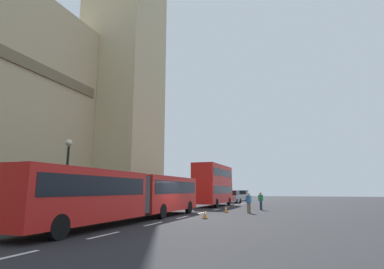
{
  "coord_description": "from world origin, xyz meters",
  "views": [
    {
      "loc": [
        -20.0,
        -8.09,
        1.91
      ],
      "look_at": [
        10.68,
        2.93,
        7.94
      ],
      "focal_mm": 28.14,
      "sensor_mm": 36.0,
      "label": 1
    }
  ],
  "objects_px": {
    "sedan_trailing": "(243,196)",
    "street_lamp": "(67,172)",
    "articulated_bus": "(131,193)",
    "double_decker_bus": "(214,183)",
    "traffic_cone_west": "(205,214)",
    "traffic_cone_middle": "(226,209)",
    "pedestrian_near_cones": "(249,202)",
    "sedan_lead": "(233,197)",
    "pedestrian_by_kerb": "(261,200)"
  },
  "relations": [
    {
      "from": "articulated_bus",
      "to": "street_lamp",
      "type": "bearing_deg",
      "value": 99.45
    },
    {
      "from": "sedan_lead",
      "to": "double_decker_bus",
      "type": "bearing_deg",
      "value": 178.98
    },
    {
      "from": "traffic_cone_west",
      "to": "traffic_cone_middle",
      "type": "bearing_deg",
      "value": -0.07
    },
    {
      "from": "sedan_lead",
      "to": "traffic_cone_middle",
      "type": "xyz_separation_m",
      "value": [
        -19.88,
        -3.65,
        -0.63
      ]
    },
    {
      "from": "traffic_cone_middle",
      "to": "street_lamp",
      "type": "height_order",
      "value": "street_lamp"
    },
    {
      "from": "sedan_trailing",
      "to": "pedestrian_by_kerb",
      "type": "bearing_deg",
      "value": -165.95
    },
    {
      "from": "street_lamp",
      "to": "sedan_trailing",
      "type": "bearing_deg",
      "value": -6.36
    },
    {
      "from": "double_decker_bus",
      "to": "street_lamp",
      "type": "bearing_deg",
      "value": 167.22
    },
    {
      "from": "double_decker_bus",
      "to": "traffic_cone_west",
      "type": "bearing_deg",
      "value": -166.51
    },
    {
      "from": "traffic_cone_middle",
      "to": "street_lamp",
      "type": "relative_size",
      "value": 0.11
    },
    {
      "from": "articulated_bus",
      "to": "sedan_trailing",
      "type": "xyz_separation_m",
      "value": [
        39.0,
        0.07,
        -0.83
      ]
    },
    {
      "from": "articulated_bus",
      "to": "pedestrian_near_cones",
      "type": "xyz_separation_m",
      "value": [
        9.17,
        -5.82,
        -0.83
      ]
    },
    {
      "from": "sedan_lead",
      "to": "traffic_cone_middle",
      "type": "bearing_deg",
      "value": -169.6
    },
    {
      "from": "articulated_bus",
      "to": "traffic_cone_middle",
      "type": "distance_m",
      "value": 10.18
    },
    {
      "from": "articulated_bus",
      "to": "traffic_cone_west",
      "type": "height_order",
      "value": "articulated_bus"
    },
    {
      "from": "sedan_lead",
      "to": "street_lamp",
      "type": "distance_m",
      "value": 30.38
    },
    {
      "from": "articulated_bus",
      "to": "double_decker_bus",
      "type": "distance_m",
      "value": 19.13
    },
    {
      "from": "traffic_cone_middle",
      "to": "sedan_trailing",
      "type": "bearing_deg",
      "value": 7.48
    },
    {
      "from": "articulated_bus",
      "to": "pedestrian_near_cones",
      "type": "height_order",
      "value": "articulated_bus"
    },
    {
      "from": "double_decker_bus",
      "to": "pedestrian_by_kerb",
      "type": "distance_m",
      "value": 8.51
    },
    {
      "from": "traffic_cone_west",
      "to": "street_lamp",
      "type": "relative_size",
      "value": 0.11
    },
    {
      "from": "traffic_cone_west",
      "to": "pedestrian_near_cones",
      "type": "distance_m",
      "value": 6.33
    },
    {
      "from": "street_lamp",
      "to": "pedestrian_by_kerb",
      "type": "distance_m",
      "value": 18.11
    },
    {
      "from": "sedan_trailing",
      "to": "pedestrian_near_cones",
      "type": "height_order",
      "value": "sedan_trailing"
    },
    {
      "from": "articulated_bus",
      "to": "pedestrian_near_cones",
      "type": "relative_size",
      "value": 10.48
    },
    {
      "from": "sedan_trailing",
      "to": "articulated_bus",
      "type": "bearing_deg",
      "value": -179.89
    },
    {
      "from": "articulated_bus",
      "to": "sedan_trailing",
      "type": "height_order",
      "value": "articulated_bus"
    },
    {
      "from": "double_decker_bus",
      "to": "traffic_cone_west",
      "type": "xyz_separation_m",
      "value": [
        -15.91,
        -3.82,
        -2.43
      ]
    },
    {
      "from": "double_decker_bus",
      "to": "sedan_trailing",
      "type": "xyz_separation_m",
      "value": [
        19.89,
        0.07,
        -1.8
      ]
    },
    {
      "from": "articulated_bus",
      "to": "traffic_cone_middle",
      "type": "xyz_separation_m",
      "value": [
        9.32,
        -3.82,
        -1.46
      ]
    },
    {
      "from": "articulated_bus",
      "to": "traffic_cone_middle",
      "type": "relative_size",
      "value": 30.54
    },
    {
      "from": "traffic_cone_middle",
      "to": "pedestrian_by_kerb",
      "type": "bearing_deg",
      "value": -29.48
    },
    {
      "from": "traffic_cone_middle",
      "to": "traffic_cone_west",
      "type": "bearing_deg",
      "value": 179.93
    },
    {
      "from": "sedan_trailing",
      "to": "street_lamp",
      "type": "xyz_separation_m",
      "value": [
        -39.75,
        4.43,
        2.14
      ]
    },
    {
      "from": "articulated_bus",
      "to": "pedestrian_near_cones",
      "type": "distance_m",
      "value": 10.89
    },
    {
      "from": "sedan_lead",
      "to": "articulated_bus",
      "type": "bearing_deg",
      "value": 179.65
    },
    {
      "from": "sedan_lead",
      "to": "traffic_cone_west",
      "type": "height_order",
      "value": "sedan_lead"
    },
    {
      "from": "articulated_bus",
      "to": "double_decker_bus",
      "type": "height_order",
      "value": "double_decker_bus"
    },
    {
      "from": "traffic_cone_west",
      "to": "sedan_trailing",
      "type": "bearing_deg",
      "value": 6.2
    },
    {
      "from": "articulated_bus",
      "to": "traffic_cone_middle",
      "type": "bearing_deg",
      "value": -22.31
    },
    {
      "from": "pedestrian_near_cones",
      "to": "traffic_cone_west",
      "type": "bearing_deg",
      "value": 161.45
    },
    {
      "from": "double_decker_bus",
      "to": "pedestrian_near_cones",
      "type": "xyz_separation_m",
      "value": [
        -9.94,
        -5.82,
        -1.8
      ]
    },
    {
      "from": "sedan_lead",
      "to": "traffic_cone_middle",
      "type": "height_order",
      "value": "sedan_lead"
    },
    {
      "from": "sedan_lead",
      "to": "pedestrian_near_cones",
      "type": "relative_size",
      "value": 2.6
    },
    {
      "from": "sedan_trailing",
      "to": "pedestrian_by_kerb",
      "type": "relative_size",
      "value": 2.6
    },
    {
      "from": "sedan_trailing",
      "to": "sedan_lead",
      "type": "bearing_deg",
      "value": -178.53
    },
    {
      "from": "articulated_bus",
      "to": "sedan_trailing",
      "type": "relative_size",
      "value": 4.03
    },
    {
      "from": "traffic_cone_middle",
      "to": "pedestrian_near_cones",
      "type": "xyz_separation_m",
      "value": [
        -0.15,
        -2.0,
        0.63
      ]
    },
    {
      "from": "double_decker_bus",
      "to": "street_lamp",
      "type": "xyz_separation_m",
      "value": [
        -19.86,
        4.5,
        0.35
      ]
    },
    {
      "from": "traffic_cone_middle",
      "to": "articulated_bus",
      "type": "bearing_deg",
      "value": 157.69
    }
  ]
}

